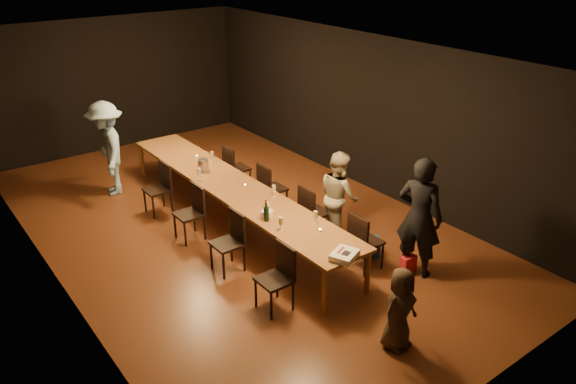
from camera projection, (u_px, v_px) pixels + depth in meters
ground at (234, 224)px, 9.86m from camera, size 10.00×10.00×0.00m
room_shell at (229, 110)px, 8.99m from camera, size 6.04×10.04×3.02m
table at (232, 188)px, 9.57m from camera, size 0.90×6.00×0.75m
chair_right_0 at (366, 241)px, 8.39m from camera, size 0.42×0.42×0.93m
chair_right_1 at (315, 212)px, 9.26m from camera, size 0.42×0.42×0.93m
chair_right_2 at (273, 188)px, 10.13m from camera, size 0.42×0.42×0.93m
chair_right_3 at (237, 168)px, 11.00m from camera, size 0.42×0.42×0.93m
chair_left_0 at (274, 279)px, 7.46m from camera, size 0.42×0.42×0.93m
chair_left_1 at (227, 243)px, 8.33m from camera, size 0.42×0.42×0.93m
chair_left_2 at (189, 214)px, 9.20m from camera, size 0.42×0.42×0.93m
chair_left_3 at (157, 189)px, 10.07m from camera, size 0.42×0.42×0.93m
woman_birthday at (419, 217)px, 8.09m from camera, size 0.65×0.79×1.85m
woman_tan at (339, 196)px, 9.13m from camera, size 0.76×0.87×1.52m
man_blue at (108, 149)px, 10.66m from camera, size 0.94×1.31×1.83m
child at (399, 309)px, 6.75m from camera, size 0.57×0.40×1.09m
gift_bag_red at (408, 264)px, 8.40m from camera, size 0.24×0.14×0.28m
gift_bag_blue at (370, 247)px, 8.79m from camera, size 0.32×0.28×0.34m
birthday_cake at (344, 255)px, 7.40m from camera, size 0.45×0.41×0.09m
plate_stack at (267, 214)px, 8.46m from camera, size 0.20×0.20×0.10m
champagne_bottle at (266, 210)px, 8.29m from camera, size 0.11×0.11×0.35m
ice_bucket at (203, 165)px, 10.08m from camera, size 0.25×0.25×0.21m
wineglass_0 at (281, 224)px, 8.06m from camera, size 0.06×0.06×0.21m
wineglass_1 at (315, 218)px, 8.24m from camera, size 0.06×0.06×0.21m
wineglass_2 at (267, 209)px, 8.50m from camera, size 0.06×0.06×0.21m
wineglass_3 at (274, 191)px, 9.08m from camera, size 0.06×0.06×0.21m
wineglass_4 at (199, 174)px, 9.73m from camera, size 0.06×0.06×0.21m
wineglass_5 at (212, 157)px, 10.47m from camera, size 0.06×0.06×0.21m
tealight_near at (320, 230)px, 8.07m from camera, size 0.05×0.05×0.03m
tealight_mid at (245, 186)px, 9.49m from camera, size 0.05×0.05×0.03m
tealight_far at (197, 156)px, 10.72m from camera, size 0.05×0.05×0.03m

